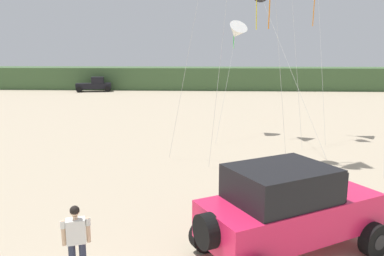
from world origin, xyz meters
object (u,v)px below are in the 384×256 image
(jeep, at_px, (289,208))
(person_watching, at_px, (76,238))
(kite_pink_ribbon, at_px, (236,32))
(distant_pickup, at_px, (95,85))

(jeep, xyz_separation_m, person_watching, (-4.75, -1.24, -0.26))
(kite_pink_ribbon, bearing_deg, jeep, -88.38)
(jeep, relative_size, distant_pickup, 1.01)
(person_watching, height_order, distant_pickup, distant_pickup)
(distant_pickup, relative_size, kite_pink_ribbon, 0.71)
(distant_pickup, xyz_separation_m, kite_pink_ribbon, (17.49, -26.13, 5.30))
(jeep, distance_m, person_watching, 4.91)
(jeep, relative_size, person_watching, 2.99)
(jeep, distance_m, distant_pickup, 45.18)
(jeep, xyz_separation_m, kite_pink_ribbon, (-0.43, 15.34, 5.04))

